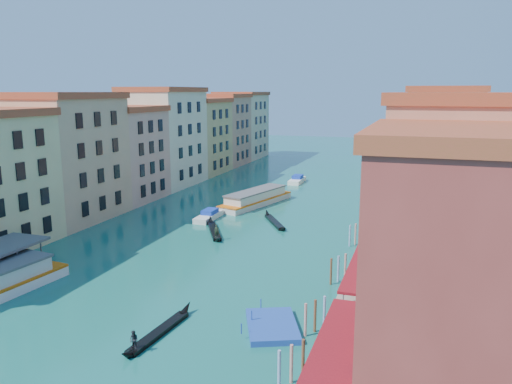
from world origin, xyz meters
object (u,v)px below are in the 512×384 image
gondola_fore (214,230)px  gondola_right (157,331)px  vaporetto_far (256,198)px  blue_dock (272,326)px

gondola_fore → gondola_right: 31.29m
gondola_fore → gondola_right: bearing=-104.6°
gondola_fore → gondola_right: (7.86, -30.29, -0.01)m
vaporetto_far → gondola_fore: bearing=-74.5°
vaporetto_far → blue_dock: vaporetto_far is taller
vaporetto_far → gondola_right: size_ratio=1.76×
gondola_right → blue_dock: 9.73m
vaporetto_far → gondola_fore: size_ratio=1.66×
gondola_right → blue_dock: (8.76, 4.24, -0.14)m
vaporetto_far → gondola_fore: (-0.05, -19.09, -0.79)m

